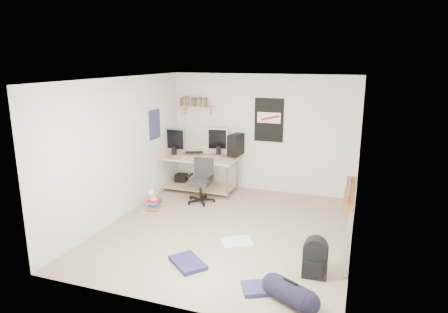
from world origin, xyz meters
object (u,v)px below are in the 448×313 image
(desk, at_px, (197,175))
(backpack, at_px, (315,262))
(book_stack, at_px, (154,203))
(office_chair, at_px, (200,179))
(duffel_bag, at_px, (290,293))

(desk, distance_m, backpack, 3.90)
(backpack, height_order, book_stack, backpack)
(desk, bearing_deg, book_stack, -102.91)
(office_chair, xyz_separation_m, book_stack, (-0.67, -0.70, -0.34))
(office_chair, distance_m, duffel_bag, 3.65)
(book_stack, bearing_deg, duffel_bag, -35.16)
(desk, xyz_separation_m, duffel_bag, (2.65, -3.40, -0.22))
(backpack, xyz_separation_m, book_stack, (-3.18, 1.37, -0.05))
(office_chair, bearing_deg, book_stack, -133.76)
(duffel_bag, xyz_separation_m, book_stack, (-2.98, 2.10, 0.01))
(book_stack, bearing_deg, desk, 75.83)
(office_chair, bearing_deg, backpack, -39.66)
(backpack, bearing_deg, duffel_bag, -107.63)
(office_chair, distance_m, backpack, 3.26)
(desk, distance_m, book_stack, 1.36)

